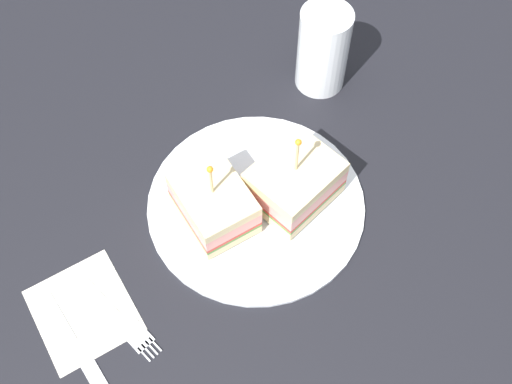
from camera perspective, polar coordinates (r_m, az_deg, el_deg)
name	(u,v)px	position (r cm, az deg, el deg)	size (l,w,h in cm)	color
ground_plane	(256,209)	(74.49, 0.00, -1.57)	(110.54, 110.54, 2.00)	black
plate	(256,203)	(73.20, 0.00, -1.00)	(25.24, 25.24, 0.97)	white
sandwich_half_front	(294,182)	(70.94, 3.49, 0.88)	(9.93, 11.11, 10.84)	beige
sandwich_half_back	(214,203)	(69.78, -3.82, -1.03)	(9.42, 7.24, 9.82)	beige
drink_glass	(323,53)	(81.32, 6.03, 12.40)	(6.43, 6.43, 11.46)	silver
napkin	(83,310)	(70.47, -15.31, -10.27)	(10.82, 9.74, 0.15)	beige
fork	(125,323)	(68.85, -11.71, -11.50)	(12.82, 4.62, 0.35)	silver
knife	(80,351)	(68.96, -15.59, -13.62)	(13.67, 2.48, 0.35)	silver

